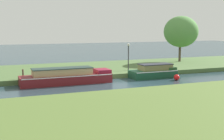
{
  "coord_description": "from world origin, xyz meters",
  "views": [
    {
      "loc": [
        -9.93,
        -22.07,
        4.45
      ],
      "look_at": [
        -0.53,
        1.2,
        0.9
      ],
      "focal_mm": 48.69,
      "sensor_mm": 36.0,
      "label": 1
    }
  ],
  "objects": [
    {
      "name": "ground_plane",
      "position": [
        0.0,
        0.0,
        0.0
      ],
      "size": [
        120.0,
        120.0,
        0.0
      ],
      "primitive_type": "plane",
      "color": "#283E47"
    },
    {
      "name": "maroon_barge",
      "position": [
        -4.4,
        1.2,
        0.57
      ],
      "size": [
        7.18,
        1.75,
        1.3
      ],
      "color": "maroon",
      "rests_on": "ground_plane"
    },
    {
      "name": "lamp_post",
      "position": [
        2.2,
        3.83,
        2.03
      ],
      "size": [
        0.24,
        0.24,
        2.55
      ],
      "color": "#333338",
      "rests_on": "riverbank_far"
    },
    {
      "name": "channel_buoy",
      "position": [
        4.6,
        -0.68,
        0.25
      ],
      "size": [
        0.5,
        0.5,
        0.5
      ],
      "primitive_type": "sphere",
      "color": "red",
      "rests_on": "ground_plane"
    },
    {
      "name": "riverbank_near",
      "position": [
        0.0,
        -9.0,
        0.2
      ],
      "size": [
        72.0,
        10.0,
        0.4
      ],
      "primitive_type": "cube",
      "color": "#546D30",
      "rests_on": "ground_plane"
    },
    {
      "name": "willow_tree_left",
      "position": [
        11.0,
        8.18,
        3.92
      ],
      "size": [
        3.76,
        4.49,
        5.35
      ],
      "color": "#4F3F34",
      "rests_on": "riverbank_far"
    },
    {
      "name": "mooring_post_near",
      "position": [
        -7.58,
        2.68,
        0.77
      ],
      "size": [
        0.12,
        0.12,
        0.73
      ],
      "primitive_type": "cylinder",
      "color": "#472E27",
      "rests_on": "riverbank_far"
    },
    {
      "name": "riverbank_far",
      "position": [
        0.0,
        7.0,
        0.2
      ],
      "size": [
        72.0,
        10.0,
        0.4
      ],
      "primitive_type": "cube",
      "color": "#4D6939",
      "rests_on": "ground_plane"
    },
    {
      "name": "forest_narrowboat",
      "position": [
        3.49,
        1.2,
        0.55
      ],
      "size": [
        4.1,
        1.75,
        1.24
      ],
      "color": "#17442C",
      "rests_on": "ground_plane"
    }
  ]
}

